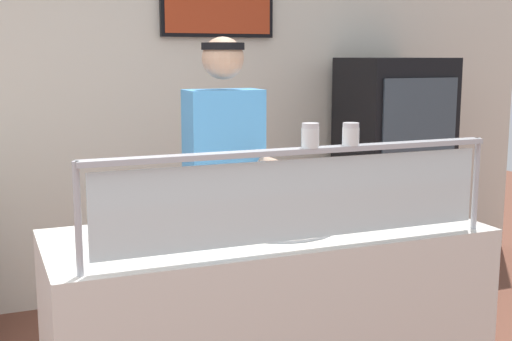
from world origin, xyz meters
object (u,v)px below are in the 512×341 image
object	(u,v)px
pizza_server	(288,220)
parmesan_shaker	(310,137)
pizza_tray	(279,224)
drink_fridge	(392,172)
worker_figure	(225,187)
pepper_flake_shaker	(351,136)

from	to	relation	value
pizza_server	parmesan_shaker	size ratio (longest dim) A/B	3.08
pizza_tray	pizza_server	xyz separation A→B (m)	(0.03, -0.02, 0.02)
pizza_tray	drink_fridge	size ratio (longest dim) A/B	0.29
pizza_server	drink_fridge	bearing A→B (deg)	51.93
parmesan_shaker	worker_figure	bearing A→B (deg)	88.90
worker_figure	pizza_tray	bearing A→B (deg)	-89.96
pizza_tray	worker_figure	bearing A→B (deg)	90.04
pizza_tray	pizza_server	size ratio (longest dim) A/B	1.72
pizza_server	worker_figure	size ratio (longest dim) A/B	0.16
pizza_tray	drink_fridge	bearing A→B (deg)	44.25
pizza_tray	pepper_flake_shaker	distance (m)	0.54
pizza_tray	pizza_server	world-z (taller)	pizza_server
parmesan_shaker	pepper_flake_shaker	world-z (taller)	parmesan_shaker
pizza_tray	pizza_server	bearing A→B (deg)	-32.23
parmesan_shaker	drink_fridge	distance (m)	2.56
pizza_tray	worker_figure	distance (m)	0.67
pizza_server	pepper_flake_shaker	size ratio (longest dim) A/B	3.28
pizza_server	drink_fridge	size ratio (longest dim) A/B	0.17
pizza_tray	parmesan_shaker	distance (m)	0.52
drink_fridge	pepper_flake_shaker	bearing A→B (deg)	-127.76
pizza_server	parmesan_shaker	xyz separation A→B (m)	(-0.05, -0.30, 0.38)
parmesan_shaker	drink_fridge	world-z (taller)	drink_fridge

